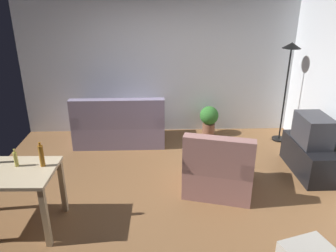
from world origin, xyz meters
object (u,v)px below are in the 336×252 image
(torchiere_lamp, at_px, (289,66))
(bottle_squat, at_px, (16,159))
(tv, at_px, (313,130))
(armchair, at_px, (219,170))
(desk, at_px, (1,179))
(couch, at_px, (120,127))
(bottle_amber, at_px, (41,156))
(potted_plant, at_px, (209,118))
(tv_stand, at_px, (308,158))

(torchiere_lamp, height_order, bottle_squat, torchiere_lamp)
(tv, distance_m, armchair, 1.59)
(bottle_squat, bearing_deg, desk, -147.45)
(couch, height_order, tv, same)
(armchair, bearing_deg, tv, -147.00)
(couch, relative_size, torchiere_lamp, 0.89)
(tv, xyz_separation_m, bottle_amber, (-3.62, -1.06, 0.19))
(couch, height_order, torchiere_lamp, torchiere_lamp)
(potted_plant, height_order, armchair, armchair)
(desk, distance_m, potted_plant, 3.86)
(tv, bearing_deg, bottle_squat, 105.05)
(tv_stand, xyz_separation_m, desk, (-4.06, -1.15, 0.41))
(tv_stand, bearing_deg, bottle_amber, 106.32)
(potted_plant, bearing_deg, couch, -169.54)
(desk, relative_size, potted_plant, 2.14)
(tv_stand, xyz_separation_m, armchair, (-1.47, -0.45, 0.08))
(tv, height_order, torchiere_lamp, torchiere_lamp)
(desk, bearing_deg, couch, 67.20)
(tv, relative_size, bottle_squat, 2.82)
(tv_stand, height_order, torchiere_lamp, torchiere_lamp)
(tv_stand, xyz_separation_m, potted_plant, (-1.30, 1.52, 0.09))
(couch, xyz_separation_m, bottle_squat, (-0.92, -2.26, 0.54))
(tv, distance_m, bottle_amber, 3.77)
(potted_plant, bearing_deg, armchair, -94.91)
(desk, distance_m, armchair, 2.71)
(tv, height_order, desk, tv)
(tv, bearing_deg, desk, 105.81)
(tv_stand, relative_size, bottle_amber, 3.75)
(tv_stand, height_order, desk, desk)
(tv_stand, bearing_deg, bottle_squat, 105.06)
(potted_plant, height_order, bottle_amber, bottle_amber)
(bottle_squat, bearing_deg, potted_plant, 44.56)
(desk, bearing_deg, potted_plant, 45.70)
(tv_stand, bearing_deg, torchiere_lamp, 0.00)
(torchiere_lamp, distance_m, bottle_squat, 4.54)
(couch, bearing_deg, torchiere_lamp, 179.84)
(desk, relative_size, armchair, 1.11)
(torchiere_lamp, distance_m, potted_plant, 1.72)
(tv, relative_size, desk, 0.49)
(torchiere_lamp, xyz_separation_m, bottle_squat, (-3.91, -2.25, -0.56))
(torchiere_lamp, bearing_deg, desk, -149.99)
(armchair, relative_size, bottle_squat, 5.15)
(tv, relative_size, armchair, 0.55)
(tv_stand, height_order, potted_plant, potted_plant)
(torchiere_lamp, bearing_deg, bottle_amber, -148.05)
(tv_stand, height_order, bottle_amber, bottle_amber)
(tv_stand, relative_size, bottle_squat, 5.17)
(tv_stand, distance_m, potted_plant, 2.00)
(bottle_squat, bearing_deg, couch, 67.87)
(desk, bearing_deg, armchair, 16.77)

